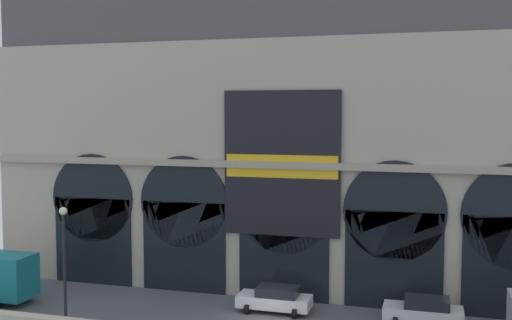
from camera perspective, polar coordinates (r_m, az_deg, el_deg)
The scene contains 4 objects.
station_building at distance 41.12m, azimuth 3.56°, elevation 1.42°, with size 42.42×5.83×20.10m.
car_center at distance 37.71m, azimuth 1.80°, elevation -12.79°, with size 4.40×2.22×1.55m.
car_mideast at distance 36.83m, azimuth 15.37°, elevation -13.37°, with size 4.40×2.22×1.55m.
street_lamp_quayside at distance 35.03m, azimuth -17.43°, elevation -8.23°, with size 0.44×0.44×6.90m.
Camera 1 is at (8.97, -32.37, 11.99)m, focal length 42.95 mm.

